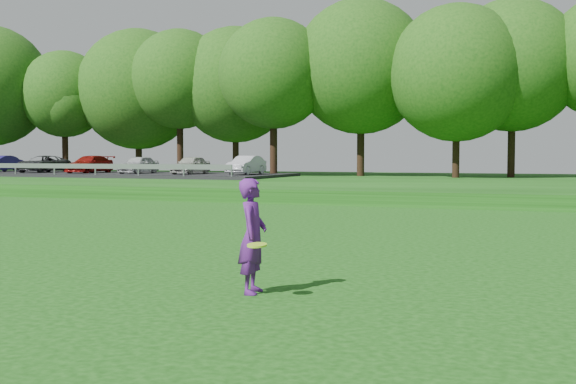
% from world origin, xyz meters
% --- Properties ---
extents(ground, '(140.00, 140.00, 0.00)m').
position_xyz_m(ground, '(0.00, 0.00, 0.00)').
color(ground, '#113E0B').
rests_on(ground, ground).
extents(berm, '(130.00, 30.00, 0.60)m').
position_xyz_m(berm, '(0.00, 34.00, 0.30)').
color(berm, '#113E0B').
rests_on(berm, ground).
extents(walking_path, '(130.00, 1.60, 0.04)m').
position_xyz_m(walking_path, '(0.00, 20.00, 0.02)').
color(walking_path, gray).
rests_on(walking_path, ground).
extents(treeline, '(104.00, 7.00, 15.00)m').
position_xyz_m(treeline, '(0.00, 38.00, 8.10)').
color(treeline, '#174710').
rests_on(treeline, berm).
extents(parking_lot, '(24.00, 9.00, 1.38)m').
position_xyz_m(parking_lot, '(-24.36, 32.82, 1.06)').
color(parking_lot, black).
rests_on(parking_lot, berm).
extents(woman, '(0.67, 0.93, 1.72)m').
position_xyz_m(woman, '(0.80, 1.02, 0.86)').
color(woman, '#5C1C7E').
rests_on(woman, ground).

